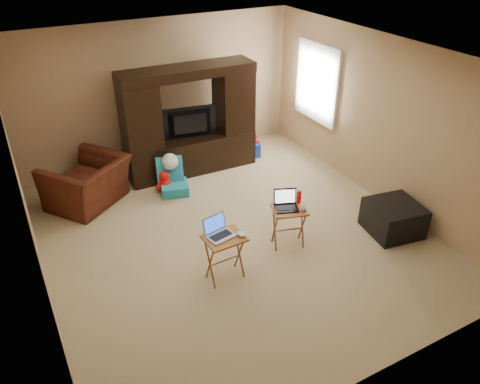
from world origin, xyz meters
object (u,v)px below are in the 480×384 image
tray_table_left (225,258)px  mouse_right (303,209)px  child_rocker (174,177)px  tray_table_right (289,227)px  laptop_left (221,228)px  push_toy (247,147)px  recliner (87,183)px  water_bottle (299,197)px  entertainment_center (190,121)px  mouse_left (241,234)px  television (191,124)px  laptop_right (287,201)px  plush_toy (165,181)px  ottoman (393,218)px

tray_table_left → mouse_right: size_ratio=5.21×
child_rocker → tray_table_right: (0.85, -2.05, 0.00)m
laptop_left → push_toy: bearing=44.7°
recliner → water_bottle: bearing=98.9°
water_bottle → mouse_right: bearing=-107.9°
entertainment_center → mouse_right: bearing=-80.1°
push_toy → mouse_left: size_ratio=4.04×
television → mouse_right: size_ratio=7.93×
laptop_right → mouse_left: (-0.83, -0.29, -0.06)m
plush_toy → laptop_right: 2.40m
television → mouse_left: television is taller
recliner → tray_table_left: (1.08, -2.57, -0.06)m
tray_table_left → laptop_left: size_ratio=1.91×
plush_toy → tray_table_left: (-0.09, -2.37, 0.13)m
plush_toy → entertainment_center: bearing=35.3°
tray_table_left → mouse_left: 0.39m
recliner → laptop_left: bearing=75.9°
plush_toy → mouse_right: mouse_right is taller
plush_toy → water_bottle: 2.44m
water_bottle → laptop_left: bearing=-169.2°
laptop_right → entertainment_center: bearing=116.9°
push_toy → tray_table_right: 2.78m
push_toy → tray_table_right: size_ratio=0.87×
child_rocker → laptop_right: (0.81, -2.03, 0.41)m
television → water_bottle: size_ratio=5.23×
entertainment_center → water_bottle: (0.48, -2.58, -0.25)m
recliner → child_rocker: (1.29, -0.32, -0.08)m
child_rocker → television: bearing=59.9°
recliner → television: bearing=150.8°
tray_table_left → mouse_right: bearing=0.8°
plush_toy → tray_table_right: size_ratio=0.63×
tray_table_right → water_bottle: 0.43m
laptop_left → laptop_right: 1.07m
child_rocker → tray_table_left: size_ratio=0.93×
recliner → mouse_right: bearing=95.7°
entertainment_center → tray_table_right: bearing=-82.5°
tray_table_left → water_bottle: water_bottle is taller
mouse_left → water_bottle: 1.12m
recliner → child_rocker: size_ratio=1.96×
ottoman → water_bottle: (-1.29, 0.51, 0.45)m
recliner → tray_table_right: bearing=95.4°
tray_table_right → laptop_right: size_ratio=1.91×
ottoman → tray_table_right: bearing=163.7°
mouse_right → tray_table_right: bearing=137.4°
push_toy → water_bottle: water_bottle is taller
tray_table_right → mouse_left: size_ratio=4.65×
television → child_rocker: 1.00m
laptop_left → water_bottle: size_ratio=1.80×
laptop_left → laptop_right: laptop_left is taller
laptop_left → mouse_right: 1.23m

